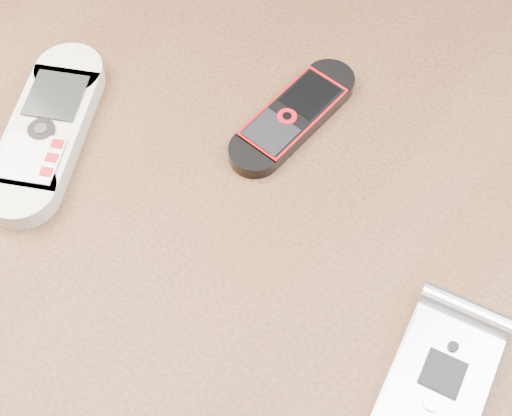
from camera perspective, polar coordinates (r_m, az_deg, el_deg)
The scene contains 4 objects.
table at distance 0.60m, azimuth -0.38°, elevation -5.41°, with size 1.20×0.80×0.75m.
nokia_white at distance 0.56m, azimuth -16.38°, elevation 6.02°, with size 0.05×0.16×0.02m, color beige.
nokia_black_red at distance 0.55m, azimuth 3.00°, elevation 7.38°, with size 0.04×0.13×0.01m, color black.
motorola_razr at distance 0.46m, azimuth 14.40°, elevation -13.30°, with size 0.06×0.11×0.02m, color silver.
Camera 1 is at (0.16, -0.20, 1.19)m, focal length 50.00 mm.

